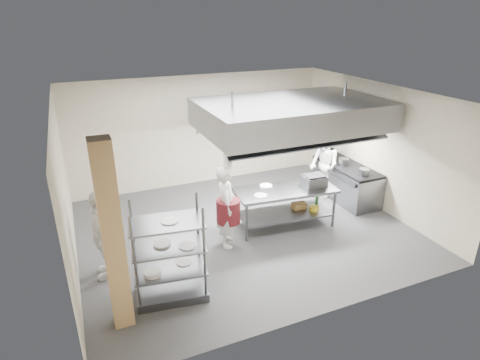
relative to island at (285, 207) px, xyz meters
name	(u,v)px	position (x,y,z in m)	size (l,w,h in m)	color
floor	(244,229)	(-0.90, 0.19, -0.46)	(7.00, 7.00, 0.00)	#333336
ceiling	(245,95)	(-0.90, 0.19, 2.54)	(7.00, 7.00, 0.00)	silver
wall_back	(200,131)	(-0.90, 3.19, 1.04)	(7.00, 7.00, 0.00)	#B6A990
wall_left	(65,194)	(-4.40, 0.19, 1.04)	(6.00, 6.00, 0.00)	#B6A990
wall_right	(377,146)	(2.60, 0.19, 1.04)	(6.00, 6.00, 0.00)	#B6A990
column	(113,239)	(-3.80, -1.71, 1.04)	(0.30, 0.30, 3.00)	#E3B374
exhaust_hood	(291,114)	(0.40, 0.59, 1.94)	(4.00, 2.50, 0.60)	gray
hood_strip_a	(254,133)	(-0.50, 0.59, 1.62)	(1.60, 0.12, 0.04)	white
hood_strip_b	(324,124)	(1.30, 0.59, 1.62)	(1.60, 0.12, 0.04)	white
wall_shelf	(262,125)	(0.90, 3.03, 1.04)	(1.50, 0.28, 0.04)	gray
island	(285,207)	(0.00, 0.00, 0.00)	(2.21, 0.92, 0.91)	gray
island_worktop	(285,190)	(0.00, 0.00, 0.42)	(2.21, 0.92, 0.06)	gray
island_undershelf	(284,213)	(0.00, 0.00, -0.16)	(2.04, 0.83, 0.04)	slate
pass_rack	(169,252)	(-2.95, -1.40, 0.43)	(1.18, 0.69, 1.76)	slate
cooking_range	(345,183)	(2.18, 0.69, -0.04)	(0.80, 2.00, 0.84)	gray
range_top	(347,166)	(2.18, 0.69, 0.41)	(0.78, 1.96, 0.06)	black
chef_head	(227,207)	(-1.48, -0.22, 0.42)	(0.63, 0.42, 1.74)	silver
chef_line	(324,165)	(1.70, 1.02, 0.41)	(0.84, 0.65, 1.72)	white
chef_plating	(103,235)	(-3.89, -0.34, 0.39)	(0.99, 0.41, 1.70)	silver
griddle	(314,181)	(0.65, -0.11, 0.58)	(0.49, 0.38, 0.24)	slate
wicker_basket	(299,206)	(0.42, 0.06, -0.07)	(0.31, 0.21, 0.14)	brown
stockpot	(344,162)	(2.08, 0.73, 0.53)	(0.26, 0.26, 0.18)	gray
plate_stack	(170,268)	(-2.95, -1.40, 0.11)	(0.28, 0.28, 0.05)	white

